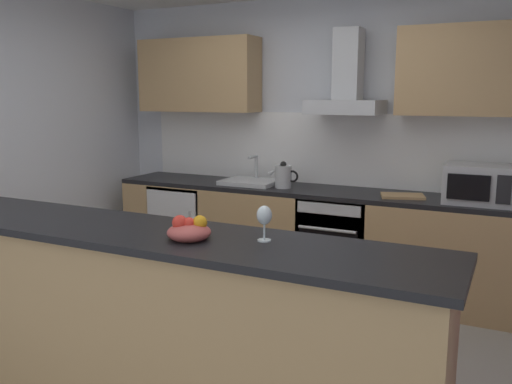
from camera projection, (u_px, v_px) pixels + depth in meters
name	position (u px, v px, depth m)	size (l,w,h in m)	color
ground	(229.00, 363.00, 3.54)	(5.35, 4.82, 0.02)	gray
wall_back	(329.00, 141.00, 5.04)	(5.35, 0.12, 2.60)	silver
backsplash_tile	(327.00, 149.00, 4.99)	(3.70, 0.02, 0.66)	white
counter_back	(314.00, 238.00, 4.86)	(3.83, 0.60, 0.90)	tan
counter_island	(152.00, 319.00, 2.95)	(3.20, 0.64, 1.02)	tan
upper_cabinets	(323.00, 73.00, 4.73)	(3.78, 0.32, 0.70)	tan
oven	(338.00, 241.00, 4.73)	(0.60, 0.62, 0.80)	slate
refrigerator	(188.00, 226.00, 5.41)	(0.58, 0.60, 0.85)	white
microwave	(479.00, 184.00, 4.12)	(0.50, 0.38, 0.30)	#B7BABC
sink	(251.00, 181.00, 5.03)	(0.50, 0.40, 0.26)	silver
kettle	(283.00, 176.00, 4.83)	(0.29, 0.15, 0.24)	#B7BABC
range_hood	(347.00, 87.00, 4.61)	(0.62, 0.45, 0.72)	#B7BABC
wine_glass	(264.00, 217.00, 2.63)	(0.08, 0.08, 0.18)	silver
fruit_bowl	(189.00, 230.00, 2.68)	(0.22, 0.22, 0.13)	#B24C47
chopping_board	(403.00, 196.00, 4.40)	(0.34, 0.22, 0.02)	tan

